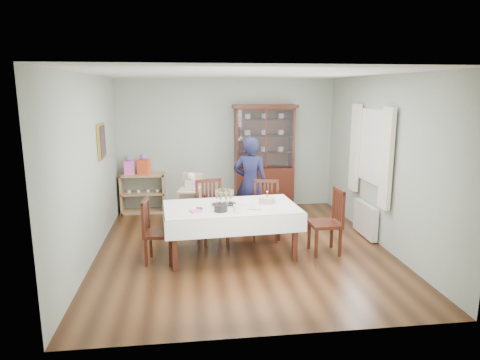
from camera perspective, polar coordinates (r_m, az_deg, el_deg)
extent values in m
plane|color=#593319|center=(6.89, 0.31, -9.05)|extent=(5.00, 5.00, 0.00)
plane|color=#9EAA99|center=(8.99, -1.75, 4.78)|extent=(4.50, 0.00, 4.50)
plane|color=#9EAA99|center=(6.63, -19.34, 1.54)|extent=(0.00, 5.00, 5.00)
plane|color=#9EAA99|center=(7.18, 18.46, 2.35)|extent=(0.00, 5.00, 5.00)
plane|color=white|center=(6.44, 0.34, 13.99)|extent=(5.00, 5.00, 0.00)
cube|color=#421610|center=(6.43, -1.24, -3.84)|extent=(1.97, 1.19, 0.06)
cube|color=silver|center=(6.42, -1.24, -3.54)|extent=(2.08, 1.29, 0.01)
cube|color=#421610|center=(9.01, 3.18, -1.02)|extent=(1.20, 0.45, 0.90)
cube|color=white|center=(8.65, 3.49, 5.49)|extent=(1.12, 0.01, 1.16)
cube|color=#421610|center=(8.79, 3.31, 9.78)|extent=(1.30, 0.48, 0.07)
cube|color=tan|center=(9.05, -12.69, -4.07)|extent=(0.90, 0.38, 0.04)
cube|color=tan|center=(8.95, -12.80, -1.73)|extent=(0.90, 0.38, 0.03)
cube|color=tan|center=(8.87, -12.92, 0.66)|extent=(0.90, 0.38, 0.04)
cube|color=tan|center=(9.00, -15.46, -1.79)|extent=(0.04, 0.38, 0.80)
cube|color=tan|center=(8.92, -10.12, -1.67)|extent=(0.04, 0.38, 0.80)
cube|color=gold|center=(7.36, -18.00, 4.97)|extent=(0.04, 0.48, 0.58)
cube|color=white|center=(7.40, 17.36, 4.26)|extent=(0.04, 1.02, 1.22)
cube|color=silver|center=(6.84, 18.97, 2.72)|extent=(0.07, 0.30, 1.55)
cube|color=silver|center=(7.96, 15.09, 4.17)|extent=(0.07, 0.30, 1.55)
cube|color=white|center=(7.64, 16.36, -5.06)|extent=(0.10, 0.80, 0.55)
cube|color=#421610|center=(7.00, -3.65, -4.67)|extent=(0.56, 0.56, 0.05)
cube|color=#421610|center=(7.12, -4.22, -2.05)|extent=(0.43, 0.16, 0.54)
cube|color=#421610|center=(7.16, 3.44, -4.47)|extent=(0.52, 0.52, 0.05)
cube|color=#421610|center=(7.28, 3.52, -1.98)|extent=(0.42, 0.13, 0.52)
cube|color=#421610|center=(6.34, -10.66, -7.01)|extent=(0.47, 0.47, 0.05)
cube|color=#421610|center=(6.30, -12.47, -4.74)|extent=(0.09, 0.41, 0.50)
cube|color=#421610|center=(6.69, 11.24, -5.76)|extent=(0.46, 0.46, 0.05)
cube|color=#421610|center=(6.68, 13.00, -3.39)|extent=(0.05, 0.43, 0.53)
imported|color=black|center=(7.60, 1.39, -0.47)|extent=(0.70, 0.57, 1.67)
cube|color=tan|center=(7.55, -6.51, -1.87)|extent=(0.42, 0.39, 0.25)
cube|color=tan|center=(7.51, -6.54, -0.35)|extent=(0.35, 0.15, 0.29)
cube|color=tan|center=(7.53, -6.52, -1.27)|extent=(0.40, 0.25, 0.03)
cube|color=#C6A8CC|center=(7.52, -6.54, -0.66)|extent=(0.22, 0.19, 0.18)
sphere|color=beige|center=(7.49, -6.56, 0.41)|extent=(0.15, 0.15, 0.15)
cylinder|color=silver|center=(6.46, -2.12, -3.35)|extent=(0.38, 0.38, 0.01)
torus|color=silver|center=(6.46, -2.12, -3.26)|extent=(0.39, 0.39, 0.01)
cylinder|color=white|center=(6.59, 3.64, -3.06)|extent=(0.29, 0.29, 0.02)
cylinder|color=brown|center=(6.57, 3.64, -2.63)|extent=(0.25, 0.25, 0.09)
cylinder|color=silver|center=(6.56, 3.65, -2.24)|extent=(0.25, 0.25, 0.01)
cylinder|color=#F24C4C|center=(6.55, 3.65, -1.88)|extent=(0.01, 0.01, 0.07)
sphere|color=yellow|center=(6.54, 3.66, -1.55)|extent=(0.02, 0.02, 0.02)
cylinder|color=black|center=(6.15, -2.58, -3.77)|extent=(0.25, 0.25, 0.09)
cylinder|color=white|center=(6.14, 0.11, -3.78)|extent=(0.26, 0.26, 0.09)
cube|color=#FF5DC4|center=(6.15, -5.95, -4.17)|extent=(0.19, 0.19, 0.02)
cube|color=silver|center=(6.23, 1.72, -3.93)|extent=(0.26, 0.09, 0.01)
cube|color=#FF5DC4|center=(8.85, -14.54, 1.58)|extent=(0.20, 0.13, 0.27)
sphere|color=#E533B2|center=(8.82, -14.60, 2.73)|extent=(0.11, 0.11, 0.11)
cube|color=#EB4F25|center=(8.82, -12.68, 1.71)|extent=(0.27, 0.23, 0.30)
sphere|color=#E533B2|center=(8.78, -12.74, 3.02)|extent=(0.14, 0.14, 0.14)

